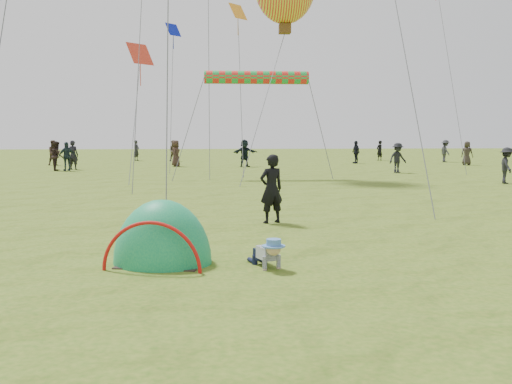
{
  "coord_description": "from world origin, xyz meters",
  "views": [
    {
      "loc": [
        -1.37,
        -8.59,
        2.22
      ],
      "look_at": [
        -0.43,
        3.08,
        1.0
      ],
      "focal_mm": 40.0,
      "sensor_mm": 36.0,
      "label": 1
    }
  ],
  "objects": [
    {
      "name": "crowd_person_12",
      "position": [
        -7.2,
        37.42,
        0.81
      ],
      "size": [
        0.6,
        0.7,
        1.63
      ],
      "primitive_type": "imported",
      "rotation": [
        0.0,
        0.0,
        1.15
      ],
      "color": "#222326",
      "rests_on": "ground"
    },
    {
      "name": "crowd_person_5",
      "position": [
        0.9,
        28.69,
        0.89
      ],
      "size": [
        1.73,
        1.0,
        1.78
      ],
      "primitive_type": "imported",
      "rotation": [
        0.0,
        0.0,
        0.31
      ],
      "color": "black",
      "rests_on": "ground"
    },
    {
      "name": "crowd_person_9",
      "position": [
        9.01,
        22.26,
        0.83
      ],
      "size": [
        1.21,
        0.92,
        1.66
      ],
      "primitive_type": "imported",
      "rotation": [
        0.0,
        0.0,
        0.32
      ],
      "color": "black",
      "rests_on": "ground"
    },
    {
      "name": "popup_tent",
      "position": [
        -2.19,
        1.08,
        0.0
      ],
      "size": [
        1.95,
        1.72,
        2.19
      ],
      "primitive_type": "ellipsoid",
      "rotation": [
        0.0,
        0.0,
        -0.21
      ],
      "color": "#0A7856",
      "rests_on": "ground"
    },
    {
      "name": "ground",
      "position": [
        0.0,
        0.0,
        0.0
      ],
      "size": [
        140.0,
        140.0,
        0.0
      ],
      "primitive_type": "plane",
      "color": "#345B14"
    },
    {
      "name": "diamond_kite_8",
      "position": [
        0.29,
        24.62,
        9.07
      ],
      "size": [
        1.12,
        1.12,
        0.91
      ],
      "primitive_type": "plane",
      "rotation": [
        1.05,
        0.0,
        0.79
      ],
      "color": "orange"
    },
    {
      "name": "diamond_kite_7",
      "position": [
        -4.84,
        20.96,
        6.16
      ],
      "size": [
        1.35,
        1.35,
        1.1
      ],
      "primitive_type": "plane",
      "rotation": [
        1.05,
        0.0,
        0.79
      ],
      "color": "red"
    },
    {
      "name": "crowd_person_8",
      "position": [
        -9.65,
        25.32,
        0.84
      ],
      "size": [
        1.06,
        0.86,
        1.69
      ],
      "primitive_type": "imported",
      "rotation": [
        0.0,
        0.0,
        3.68
      ],
      "color": "#1E2C33",
      "rests_on": "ground"
    },
    {
      "name": "crowd_person_3",
      "position": [
        11.54,
        15.28,
        0.79
      ],
      "size": [
        0.83,
        1.14,
        1.59
      ],
      "primitive_type": "imported",
      "rotation": [
        0.0,
        0.0,
        1.32
      ],
      "color": "black",
      "rests_on": "ground"
    },
    {
      "name": "crowd_person_15",
      "position": [
        16.42,
        33.34,
        0.84
      ],
      "size": [
        0.68,
        1.12,
        1.68
      ],
      "primitive_type": "imported",
      "rotation": [
        0.0,
        0.0,
        1.63
      ],
      "color": "#2D2E33",
      "rests_on": "ground"
    },
    {
      "name": "crowd_person_10",
      "position": [
        16.22,
        29.24,
        0.82
      ],
      "size": [
        0.94,
        0.92,
        1.64
      ],
      "primitive_type": "imported",
      "rotation": [
        0.0,
        0.0,
        2.42
      ],
      "color": "#2D2621",
      "rests_on": "ground"
    },
    {
      "name": "crowd_person_7",
      "position": [
        -10.32,
        25.69,
        0.86
      ],
      "size": [
        0.87,
        0.99,
        1.72
      ],
      "primitive_type": "imported",
      "rotation": [
        0.0,
        0.0,
        1.87
      ],
      "color": "black",
      "rests_on": "ground"
    },
    {
      "name": "crowd_person_0",
      "position": [
        -9.62,
        26.64,
        0.88
      ],
      "size": [
        0.72,
        0.56,
        1.76
      ],
      "primitive_type": "imported",
      "rotation": [
        0.0,
        0.0,
        2.9
      ],
      "color": "black",
      "rests_on": "ground"
    },
    {
      "name": "diamond_kite_4",
      "position": [
        -3.58,
        27.83,
        8.57
      ],
      "size": [
        0.99,
        0.99,
        0.81
      ],
      "primitive_type": "plane",
      "rotation": [
        1.05,
        0.0,
        0.79
      ],
      "color": "#0A17B3"
    },
    {
      "name": "crowd_person_2",
      "position": [
        9.19,
        32.08,
        0.82
      ],
      "size": [
        0.61,
        1.03,
        1.64
      ],
      "primitive_type": "imported",
      "rotation": [
        0.0,
        0.0,
        4.94
      ],
      "color": "black",
      "rests_on": "ground"
    },
    {
      "name": "crowd_person_4",
      "position": [
        -3.62,
        29.28,
        0.86
      ],
      "size": [
        0.69,
        0.93,
        1.72
      ],
      "primitive_type": "imported",
      "rotation": [
        0.0,
        0.0,
        1.39
      ],
      "color": "#35241F",
      "rests_on": "ground"
    },
    {
      "name": "rainbow_tube_kite",
      "position": [
        0.95,
        19.81,
        4.93
      ],
      "size": [
        5.14,
        0.64,
        0.64
      ],
      "primitive_type": "cylinder",
      "rotation": [
        0.0,
        1.57,
        0.0
      ],
      "color": "red"
    },
    {
      "name": "standing_adult",
      "position": [
        0.13,
        5.25,
        0.85
      ],
      "size": [
        0.72,
        0.61,
        1.69
      ],
      "primitive_type": "imported",
      "rotation": [
        0.0,
        0.0,
        3.52
      ],
      "color": "black",
      "rests_on": "ground"
    },
    {
      "name": "crowd_person_1",
      "position": [
        -11.98,
        31.28,
        0.86
      ],
      "size": [
        1.03,
        0.95,
        1.71
      ],
      "primitive_type": "imported",
      "rotation": [
        0.0,
        0.0,
        0.45
      ],
      "color": "#35251F",
      "rests_on": "ground"
    },
    {
      "name": "crowd_person_13",
      "position": [
        -4.16,
        36.11,
        0.82
      ],
      "size": [
        0.81,
        0.64,
        1.63
      ],
      "primitive_type": "imported",
      "rotation": [
        0.0,
        0.0,
        6.26
      ],
      "color": "#453829",
      "rests_on": "ground"
    },
    {
      "name": "crawling_toddler",
      "position": [
        -0.43,
        0.58,
        0.26
      ],
      "size": [
        0.69,
        0.81,
        0.53
      ],
      "primitive_type": null,
      "rotation": [
        0.0,
        0.0,
        0.36
      ],
      "color": "black",
      "rests_on": "ground"
    },
    {
      "name": "crowd_person_6",
      "position": [
        12.2,
        36.23,
        0.8
      ],
      "size": [
        0.69,
        0.63,
        1.59
      ],
      "primitive_type": "imported",
      "rotation": [
        0.0,
        0.0,
        3.69
      ],
      "color": "black",
      "rests_on": "ground"
    }
  ]
}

